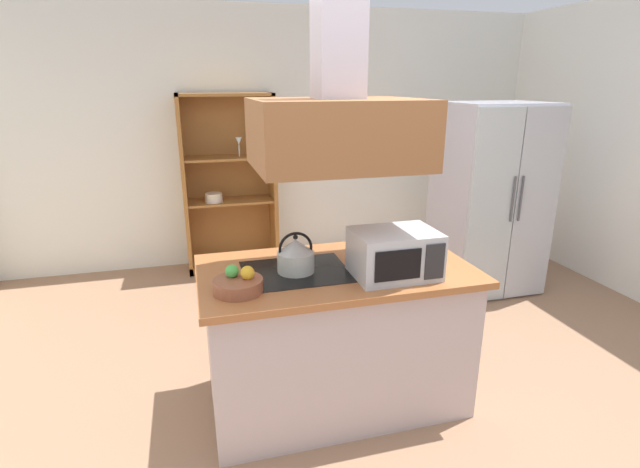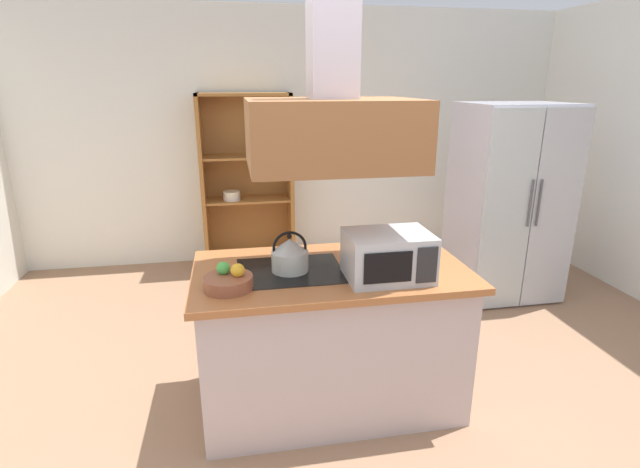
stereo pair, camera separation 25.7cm
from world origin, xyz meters
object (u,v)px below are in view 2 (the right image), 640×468
object	(u,v)px
refrigerator	(508,202)
fruit_bowl	(229,281)
cutting_board	(403,252)
kettle	(290,255)
microwave	(388,256)
dish_cabinet	(247,191)

from	to	relation	value
refrigerator	fruit_bowl	size ratio (longest dim) A/B	6.85
cutting_board	kettle	bearing A→B (deg)	-167.72
cutting_board	fruit_bowl	size ratio (longest dim) A/B	1.32
fruit_bowl	microwave	bearing A→B (deg)	-0.60
microwave	refrigerator	bearing A→B (deg)	42.68
kettle	cutting_board	xyz separation A→B (m)	(0.74, 0.16, -0.09)
microwave	fruit_bowl	bearing A→B (deg)	179.40
fruit_bowl	refrigerator	bearing A→B (deg)	31.05
refrigerator	fruit_bowl	distance (m)	2.95
kettle	fruit_bowl	distance (m)	0.40
refrigerator	dish_cabinet	world-z (taller)	dish_cabinet
cutting_board	refrigerator	bearing A→B (deg)	39.27
dish_cabinet	microwave	size ratio (longest dim) A/B	3.99
cutting_board	fruit_bowl	distance (m)	1.15
refrigerator	kettle	bearing A→B (deg)	-148.52
microwave	fruit_bowl	distance (m)	0.87
kettle	fruit_bowl	bearing A→B (deg)	-151.74
kettle	microwave	world-z (taller)	microwave
refrigerator	dish_cabinet	distance (m)	2.63
dish_cabinet	kettle	world-z (taller)	dish_cabinet
cutting_board	fruit_bowl	world-z (taller)	fruit_bowl
refrigerator	dish_cabinet	xyz separation A→B (m)	(-2.33, 1.23, -0.07)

